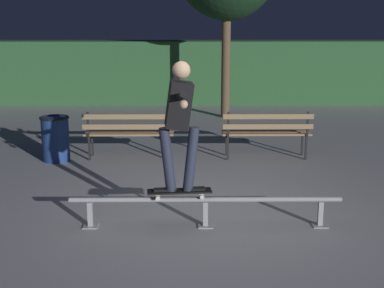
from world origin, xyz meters
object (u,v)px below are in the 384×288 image
grind_rail (206,204)px  park_bench_left_center (267,130)px  skateboarder (179,116)px  trash_can (55,138)px  skateboard (179,192)px  park_bench_leftmost (129,130)px

grind_rail → park_bench_left_center: park_bench_left_center is taller
skateboarder → trash_can: bearing=125.8°
skateboard → grind_rail: bearing=0.0°
grind_rail → trash_can: 4.05m
skateboard → park_bench_leftmost: bearing=106.5°
skateboard → trash_can: 3.85m
skateboard → park_bench_left_center: park_bench_left_center is taller
skateboarder → trash_can: 3.97m
park_bench_left_center → grind_rail: bearing=-110.5°
park_bench_leftmost → park_bench_left_center: (2.48, 0.00, 0.00)m
skateboarder → trash_can: skateboarder is taller
skateboarder → skateboard: bearing=-174.8°
grind_rail → park_bench_left_center: bearing=69.5°
skateboarder → park_bench_leftmost: size_ratio=0.97×
park_bench_leftmost → park_bench_left_center: 2.48m
skateboard → skateboarder: (0.00, 0.00, 0.94)m
skateboard → park_bench_leftmost: (-0.96, 3.23, 0.09)m
trash_can → skateboard: bearing=-54.2°
grind_rail → skateboarder: skateboarder is taller
grind_rail → skateboarder: size_ratio=2.13×
park_bench_left_center → trash_can: 3.78m
park_bench_leftmost → park_bench_left_center: same height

